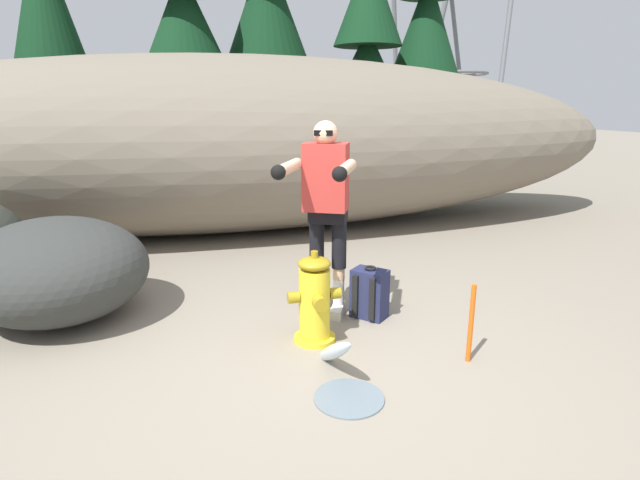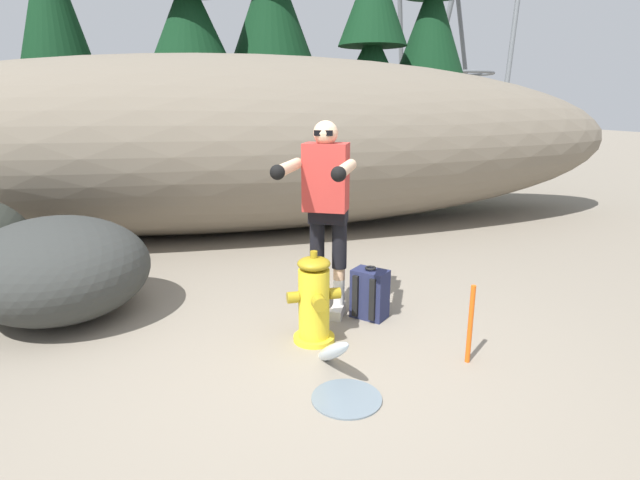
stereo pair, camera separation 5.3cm
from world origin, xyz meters
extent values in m
cube|color=gray|center=(0.00, 0.00, -0.02)|extent=(56.00, 56.00, 0.04)
ellipsoid|color=#756B5B|center=(0.00, 4.24, 1.25)|extent=(12.46, 3.20, 2.51)
cylinder|color=yellow|center=(0.10, 0.33, 0.02)|extent=(0.33, 0.33, 0.04)
cylinder|color=yellow|center=(0.10, 0.33, 0.32)|extent=(0.25, 0.25, 0.56)
ellipsoid|color=#9E8419|center=(0.10, 0.33, 0.65)|extent=(0.26, 0.26, 0.10)
cylinder|color=#9E8419|center=(0.10, 0.33, 0.73)|extent=(0.06, 0.06, 0.05)
cylinder|color=#9E8419|center=(-0.07, 0.33, 0.39)|extent=(0.09, 0.09, 0.09)
cylinder|color=#9E8419|center=(0.27, 0.33, 0.39)|extent=(0.09, 0.09, 0.09)
cylinder|color=#9E8419|center=(0.10, 0.16, 0.39)|extent=(0.11, 0.09, 0.11)
ellipsoid|color=silver|center=(0.10, -0.19, 0.16)|extent=(0.10, 0.74, 0.53)
cylinder|color=slate|center=(0.10, -0.53, 0.01)|extent=(0.46, 0.46, 0.01)
cube|color=beige|center=(0.42, 0.73, 0.04)|extent=(0.21, 0.28, 0.09)
cylinder|color=white|center=(0.45, 0.79, 0.21)|extent=(0.10, 0.10, 0.24)
cylinder|color=#DBAD89|center=(0.45, 0.79, 0.38)|extent=(0.10, 0.10, 0.11)
cylinder|color=black|center=(0.45, 0.79, 0.66)|extent=(0.13, 0.13, 0.44)
cube|color=beige|center=(0.24, 0.82, 0.04)|extent=(0.21, 0.28, 0.09)
cylinder|color=white|center=(0.27, 0.88, 0.21)|extent=(0.10, 0.10, 0.24)
cylinder|color=#DBAD89|center=(0.27, 0.88, 0.38)|extent=(0.10, 0.10, 0.11)
cylinder|color=black|center=(0.27, 0.88, 0.66)|extent=(0.13, 0.13, 0.44)
cube|color=black|center=(0.36, 0.83, 0.93)|extent=(0.38, 0.32, 0.16)
cube|color=#B2332D|center=(0.31, 0.73, 1.25)|extent=(0.43, 0.38, 0.56)
cube|color=#1E3823|center=(0.40, 0.91, 1.28)|extent=(0.32, 0.27, 0.40)
sphere|color=#DBAD89|center=(0.30, 0.72, 1.61)|extent=(0.20, 0.20, 0.20)
cube|color=black|center=(0.26, 0.64, 1.62)|extent=(0.14, 0.09, 0.04)
cylinder|color=#DBAD89|center=(0.33, 0.30, 1.37)|extent=(0.34, 0.56, 0.09)
sphere|color=black|center=(0.21, 0.06, 1.37)|extent=(0.11, 0.11, 0.11)
cylinder|color=#DBAD89|center=(-0.06, 0.50, 1.37)|extent=(0.34, 0.56, 0.09)
sphere|color=black|center=(-0.18, 0.26, 1.37)|extent=(0.11, 0.11, 0.11)
cube|color=#23284C|center=(0.69, 0.64, 0.22)|extent=(0.35, 0.36, 0.44)
cube|color=#23284C|center=(0.78, 0.73, 0.15)|extent=(0.19, 0.20, 0.20)
torus|color=black|center=(0.69, 0.64, 0.46)|extent=(0.10, 0.10, 0.02)
cube|color=black|center=(0.55, 0.63, 0.22)|extent=(0.06, 0.06, 0.37)
cube|color=black|center=(0.66, 0.50, 0.22)|extent=(0.06, 0.06, 0.37)
ellipsoid|color=#323432|center=(-1.94, 1.36, 0.45)|extent=(2.15, 2.14, 0.90)
cylinder|color=#47331E|center=(-3.07, 7.96, 0.79)|extent=(0.22, 0.22, 1.57)
cone|color=#0F3319|center=(-3.07, 7.96, 3.31)|extent=(1.84, 1.84, 3.46)
cylinder|color=#47331E|center=(-0.55, 8.52, 0.85)|extent=(0.31, 0.31, 1.69)
cone|color=#0F3319|center=(-0.55, 8.52, 3.12)|extent=(2.58, 2.58, 2.86)
cylinder|color=#47331E|center=(1.31, 9.05, 0.84)|extent=(0.33, 0.33, 1.67)
cone|color=#0F3319|center=(1.31, 9.05, 3.47)|extent=(2.78, 2.78, 3.60)
cylinder|color=#47331E|center=(3.22, 7.51, 0.57)|extent=(0.27, 0.27, 1.13)
cone|color=#0F3319|center=(3.22, 7.51, 2.26)|extent=(2.29, 2.29, 2.27)
cylinder|color=#47331E|center=(4.72, 7.78, 0.82)|extent=(0.26, 0.26, 1.65)
cone|color=#0F3319|center=(4.72, 7.78, 3.13)|extent=(2.13, 2.13, 2.97)
cylinder|color=slate|center=(9.69, 14.62, 2.83)|extent=(0.97, 0.97, 5.69)
cylinder|color=slate|center=(7.04, 14.62, 2.83)|extent=(0.97, 0.97, 5.69)
cylinder|color=slate|center=(9.69, 11.97, 2.83)|extent=(0.97, 0.97, 5.69)
cylinder|color=slate|center=(7.04, 11.97, 2.83)|extent=(0.97, 0.97, 5.69)
torus|color=slate|center=(8.36, 13.29, 2.83)|extent=(2.85, 2.85, 0.10)
cylinder|color=#E55914|center=(1.11, -0.30, 0.30)|extent=(0.04, 0.04, 0.60)
camera|label=1|loc=(-0.84, -3.21, 1.85)|focal=28.01mm
camera|label=2|loc=(-0.79, -3.23, 1.85)|focal=28.01mm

